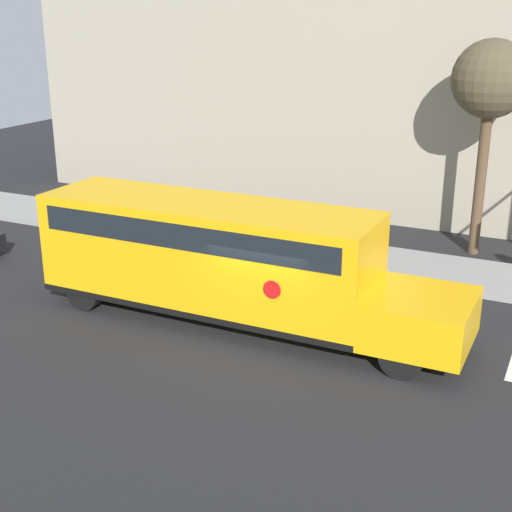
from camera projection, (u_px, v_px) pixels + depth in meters
The scene contains 5 objects.
ground_plane at pixel (267, 339), 17.73m from camera, with size 60.00×60.00×0.00m, color black.
sidewalk_strip at pixel (351, 258), 23.24m from camera, with size 44.00×3.00×0.15m.
building_backdrop at pixel (414, 47), 26.67m from camera, with size 32.00×4.00×12.79m.
school_bus at pixel (222, 256), 18.32m from camera, with size 11.26×2.57×3.12m.
tree_near_sidewalk at pixel (491, 83), 22.11m from camera, with size 2.45×2.45×6.94m.
Camera 1 is at (6.72, -14.58, 7.82)m, focal length 50.00 mm.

